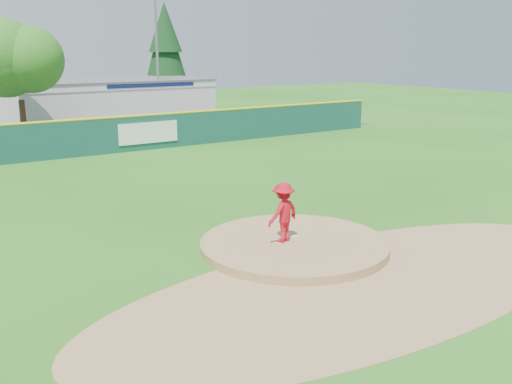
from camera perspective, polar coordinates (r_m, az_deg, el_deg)
ground at (r=16.82m, az=3.82°, el=-5.69°), size 120.00×120.00×0.00m
pitchers_mound at (r=16.82m, az=3.82°, el=-5.69°), size 5.50×5.50×0.50m
pitching_rubber at (r=16.96m, az=3.21°, el=-4.55°), size 0.60×0.15×0.04m
infield_dirt_arc at (r=14.73m, az=11.04°, el=-8.88°), size 15.40×15.40×0.01m
parking_lot at (r=41.06m, az=-19.93°, el=5.38°), size 44.00×16.00×0.02m
pitcher at (r=16.43m, az=2.73°, el=-2.05°), size 1.24×0.87×1.74m
van at (r=36.97m, az=-14.23°, el=6.00°), size 5.08×2.54×1.38m
pool_building_grp at (r=47.34m, az=-14.53°, el=8.86°), size 15.20×8.20×3.31m
fence_banners at (r=31.63m, az=-20.07°, el=4.78°), size 14.82×0.04×1.20m
outfield_fence at (r=32.32m, az=-16.09°, el=5.43°), size 40.00×0.14×2.07m
deciduous_tree at (r=38.28m, az=-22.70°, el=11.41°), size 5.60×5.60×7.36m
conifer_tree at (r=53.54m, az=-9.03°, el=13.86°), size 4.40×4.40×9.50m
light_pole_right at (r=45.51m, az=-9.87°, el=13.80°), size 1.75×0.25×10.00m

